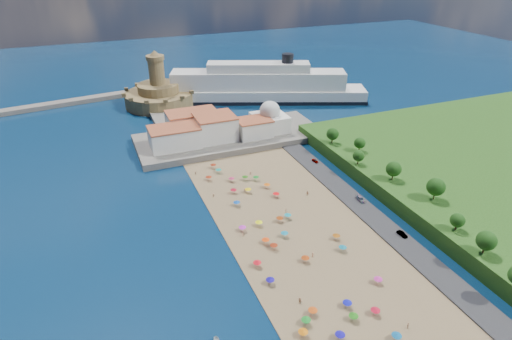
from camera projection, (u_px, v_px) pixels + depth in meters
name	position (u px, v px, depth m)	size (l,w,h in m)	color
ground	(273.00, 224.00, 146.38)	(700.00, 700.00, 0.00)	#071938
terrace	(230.00, 137.00, 208.85)	(90.00, 36.00, 3.00)	#59544C
jetty	(171.00, 120.00, 230.35)	(18.00, 70.00, 2.40)	#59544C
waterfront_buildings	(204.00, 129.00, 202.06)	(57.00, 29.00, 11.00)	silver
domed_building	(270.00, 119.00, 210.40)	(16.00, 16.00, 15.00)	silver
fortress	(159.00, 94.00, 252.39)	(40.00, 40.00, 32.40)	olive
cruise_ship	(258.00, 87.00, 259.11)	(128.36, 66.46, 28.49)	black
beach_parasols	(286.00, 242.00, 134.00)	(31.26, 116.70, 2.20)	gray
beachgoers	(273.00, 230.00, 141.24)	(39.66, 99.07, 1.88)	tan
parked_cars	(358.00, 197.00, 159.77)	(2.22, 61.64, 1.38)	gray
hillside_trees	(410.00, 183.00, 150.73)	(17.73, 103.08, 8.13)	#382314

